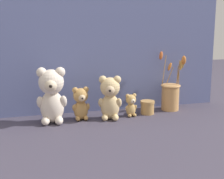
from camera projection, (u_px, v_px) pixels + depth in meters
The scene contains 8 objects.
ground_plane at pixel (113, 118), 1.84m from camera, with size 4.00×4.00×0.00m, color #3D3847.
backdrop_wall at pixel (105, 52), 1.93m from camera, with size 1.37×0.02×0.68m.
teddy_bear_large at pixel (52, 94), 1.73m from camera, with size 0.16×0.15×0.29m.
teddy_bear_medium at pixel (110, 97), 1.79m from camera, with size 0.13×0.12×0.23m.
teddy_bear_small at pixel (81, 103), 1.79m from camera, with size 0.09×0.09×0.18m.
teddy_bear_tiny at pixel (131, 105), 1.86m from camera, with size 0.07×0.06×0.13m.
flower_vase at pixel (171, 94), 1.98m from camera, with size 0.15×0.12×0.34m.
decorative_tin_tall at pixel (147, 107), 1.91m from camera, with size 0.08×0.08×0.07m.
Camera 1 is at (-0.48, -1.70, 0.54)m, focal length 55.00 mm.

